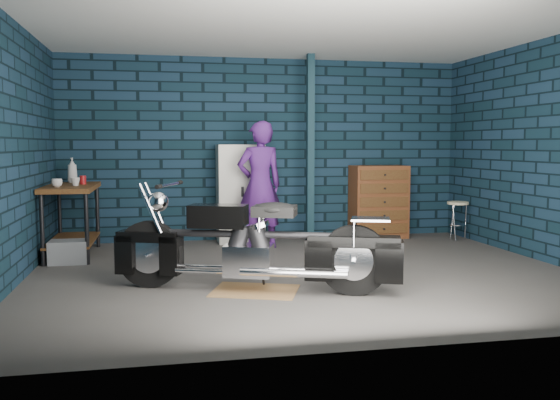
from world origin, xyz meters
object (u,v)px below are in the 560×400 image
(locker, at_px, (240,194))
(tool_chest, at_px, (379,202))
(workbench, at_px, (72,221))
(storage_bin, at_px, (69,252))
(shop_stool, at_px, (457,221))
(motorcycle, at_px, (255,238))
(person, at_px, (260,185))

(locker, xyz_separation_m, tool_chest, (2.13, 0.00, -0.16))
(workbench, height_order, storage_bin, workbench)
(tool_chest, distance_m, shop_stool, 1.19)
(workbench, relative_size, tool_chest, 1.27)
(motorcycle, height_order, locker, locker)
(person, bearing_deg, storage_bin, 5.03)
(person, bearing_deg, workbench, -6.51)
(storage_bin, bearing_deg, workbench, 92.29)
(shop_stool, bearing_deg, motorcycle, -144.36)
(motorcycle, xyz_separation_m, tool_chest, (2.38, 2.93, 0.02))
(person, height_order, tool_chest, person)
(storage_bin, relative_size, shop_stool, 0.77)
(locker, bearing_deg, tool_chest, 0.00)
(tool_chest, relative_size, shop_stool, 1.92)
(motorcycle, distance_m, tool_chest, 3.77)
(motorcycle, xyz_separation_m, storage_bin, (-1.99, 1.79, -0.39))
(tool_chest, bearing_deg, shop_stool, -22.75)
(storage_bin, xyz_separation_m, tool_chest, (4.37, 1.14, 0.41))
(motorcycle, bearing_deg, person, 99.69)
(workbench, xyz_separation_m, storage_bin, (0.02, -0.50, -0.32))
(person, bearing_deg, motorcycle, 70.75)
(person, height_order, storage_bin, person)
(locker, xyz_separation_m, shop_stool, (3.21, -0.45, -0.42))
(person, distance_m, shop_stool, 3.07)
(storage_bin, bearing_deg, shop_stool, 7.22)
(workbench, bearing_deg, person, 2.17)
(workbench, relative_size, motorcycle, 0.59)
(shop_stool, bearing_deg, workbench, -178.02)
(motorcycle, height_order, shop_stool, motorcycle)
(locker, distance_m, shop_stool, 3.27)
(motorcycle, height_order, storage_bin, motorcycle)
(workbench, relative_size, storage_bin, 3.15)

